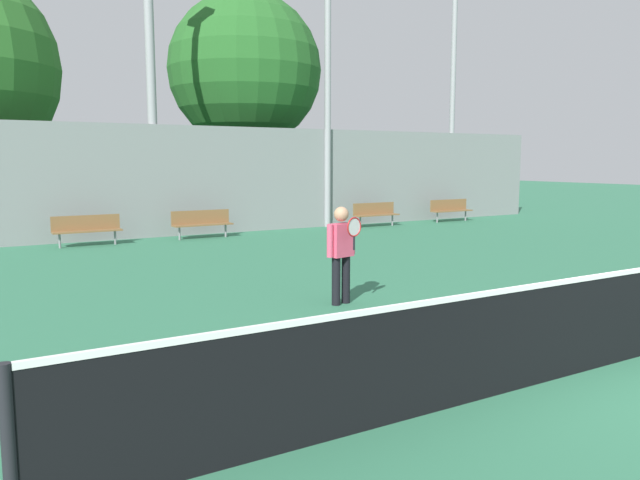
# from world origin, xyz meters

# --- Properties ---
(ground_plane) EXTENTS (100.00, 100.00, 0.00)m
(ground_plane) POSITION_xyz_m (0.00, 0.00, 0.00)
(ground_plane) COLOR #2D6B4C
(tennis_net) EXTENTS (11.68, 0.09, 1.07)m
(tennis_net) POSITION_xyz_m (0.00, 0.00, 0.54)
(tennis_net) COLOR black
(tennis_net) RESTS_ON ground_plane
(tennis_player) EXTENTS (0.59, 0.46, 1.58)m
(tennis_player) POSITION_xyz_m (-0.66, 4.09, 0.91)
(tennis_player) COLOR black
(tennis_player) RESTS_ON ground_plane
(bench_courtside_near) EXTENTS (1.79, 0.40, 0.83)m
(bench_courtside_near) POSITION_xyz_m (0.45, 13.39, 0.50)
(bench_courtside_near) COLOR brown
(bench_courtside_near) RESTS_ON ground_plane
(bench_courtside_far) EXTENTS (1.78, 0.40, 0.83)m
(bench_courtside_far) POSITION_xyz_m (-2.80, 13.39, 0.50)
(bench_courtside_far) COLOR brown
(bench_courtside_far) RESTS_ON ground_plane
(bench_adjacent_court) EXTENTS (1.72, 0.40, 0.83)m
(bench_adjacent_court) POSITION_xyz_m (6.80, 13.39, 0.50)
(bench_adjacent_court) COLOR brown
(bench_adjacent_court) RESTS_ON ground_plane
(bench_by_gate) EXTENTS (1.78, 0.40, 0.83)m
(bench_by_gate) POSITION_xyz_m (10.30, 13.39, 0.50)
(bench_by_gate) COLOR brown
(bench_by_gate) RESTS_ON ground_plane
(light_pole_near_left) EXTENTS (0.90, 0.60, 11.90)m
(light_pole_near_left) POSITION_xyz_m (11.20, 14.40, 7.23)
(light_pole_near_left) COLOR #939399
(light_pole_near_left) RESTS_ON ground_plane
(light_pole_far_right) EXTENTS (0.90, 0.60, 9.51)m
(light_pole_far_right) POSITION_xyz_m (-0.61, 14.48, 5.45)
(light_pole_far_right) COLOR #939399
(light_pole_far_right) RESTS_ON ground_plane
(light_pole_center_back) EXTENTS (0.90, 0.60, 11.39)m
(light_pole_center_back) POSITION_xyz_m (5.36, 14.22, 6.84)
(light_pole_center_back) COLOR #939399
(light_pole_center_back) RESTS_ON ground_plane
(back_fence) EXTENTS (30.14, 0.06, 3.36)m
(back_fence) POSITION_xyz_m (0.00, 14.32, 1.68)
(back_fence) COLOR gray
(back_fence) RESTS_ON ground_plane
(tree_green_tall) EXTENTS (5.61, 5.61, 8.39)m
(tree_green_tall) POSITION_xyz_m (3.73, 17.38, 5.58)
(tree_green_tall) COLOR brown
(tree_green_tall) RESTS_ON ground_plane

